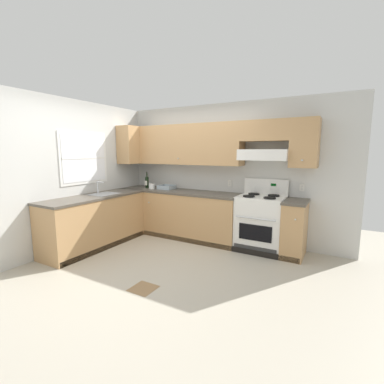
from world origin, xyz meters
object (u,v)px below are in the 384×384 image
(wine_bottle, at_px, (147,181))
(paper_towel_roll, at_px, (152,186))
(bowl, at_px, (167,188))
(stove, at_px, (260,223))

(wine_bottle, height_order, paper_towel_roll, wine_bottle)
(bowl, bearing_deg, wine_bottle, -177.59)
(paper_towel_roll, bearing_deg, stove, 1.27)
(paper_towel_roll, bearing_deg, wine_bottle, 156.52)
(stove, bearing_deg, wine_bottle, 179.21)
(stove, distance_m, wine_bottle, 2.51)
(bowl, height_order, paper_towel_roll, paper_towel_roll)
(stove, xyz_separation_m, paper_towel_roll, (-2.25, -0.05, 0.48))
(wine_bottle, relative_size, bowl, 1.12)
(bowl, bearing_deg, stove, -1.59)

